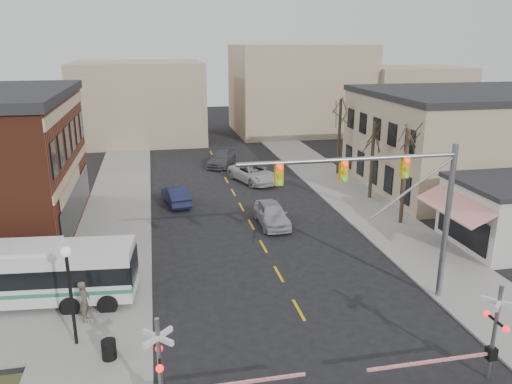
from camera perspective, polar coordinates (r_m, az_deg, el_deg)
ground at (r=23.47m, az=6.33°, el=-15.70°), size 160.00×160.00×0.00m
sidewalk_west at (r=40.82m, az=-15.44°, el=-1.58°), size 5.00×60.00×0.12m
sidewalk_east at (r=43.70m, az=10.21°, el=0.00°), size 5.00×60.00×0.12m
tan_building at (r=48.74m, az=24.33°, el=5.60°), size 20.30×15.30×8.50m
tree_east_a at (r=36.23m, az=16.59°, el=1.67°), size 0.28×0.28×6.75m
tree_east_b at (r=41.61m, az=13.11°, el=3.55°), size 0.28×0.28×6.30m
tree_east_c at (r=48.80m, az=9.49°, el=6.25°), size 0.28×0.28×7.20m
transit_bus at (r=27.32m, az=-26.15°, el=-8.42°), size 11.94×3.69×3.02m
traffic_signal_mast at (r=24.21m, az=15.62°, el=-0.13°), size 10.55×0.30×8.00m
rr_crossing_west at (r=18.07m, az=-9.45°, el=-19.45°), size 5.60×1.36×4.00m
rr_crossing_east at (r=21.41m, az=24.64°, el=-14.62°), size 5.60×1.36×4.00m
street_lamp at (r=22.22m, az=-20.63°, el=-8.96°), size 0.44×0.44×4.50m
trash_bin at (r=22.17m, az=-16.46°, el=-16.88°), size 0.60×0.60×0.82m
car_a at (r=35.36m, az=1.82°, el=-2.52°), size 1.98×4.85×1.65m
car_b at (r=40.28m, az=-9.15°, el=-0.38°), size 2.31×4.75×1.50m
car_c at (r=46.08m, az=-0.28°, el=2.13°), size 4.55×6.39×1.62m
car_d at (r=52.26m, az=-3.95°, el=3.83°), size 4.02×5.63×1.51m
pedestrian_near at (r=24.79m, az=-19.01°, el=-11.72°), size 0.60×0.80×1.98m
pedestrian_far at (r=29.06m, az=-18.29°, el=-7.58°), size 1.05×1.02×1.71m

